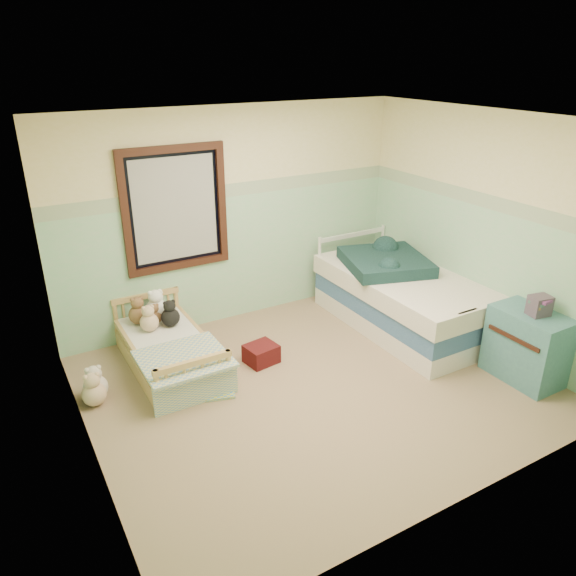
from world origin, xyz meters
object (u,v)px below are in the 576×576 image
dresser (527,346)px  floor_book (219,393)px  red_pillow (261,354)px  plush_floor_cream (96,387)px  plush_floor_tan (94,394)px  toddler_bed_frame (170,358)px  twin_bed_frame (401,318)px

dresser → floor_book: size_ratio=2.57×
dresser → red_pillow: 2.66m
plush_floor_cream → plush_floor_tan: plush_floor_cream is taller
plush_floor_cream → red_pillow: bearing=-7.1°
plush_floor_cream → red_pillow: (1.65, -0.21, -0.02)m
dresser → red_pillow: bearing=143.7°
floor_book → plush_floor_cream: bearing=169.5°
toddler_bed_frame → plush_floor_tan: (-0.82, -0.30, 0.01)m
toddler_bed_frame → floor_book: 0.77m
twin_bed_frame → dresser: bearing=-77.9°
dresser → floor_book: (-2.75, 1.24, -0.35)m
toddler_bed_frame → red_pillow: bearing=-25.1°
plush_floor_cream → floor_book: size_ratio=0.82×
red_pillow → floor_book: bearing=-152.3°
plush_floor_tan → twin_bed_frame: plush_floor_tan is taller
twin_bed_frame → floor_book: 2.45m
red_pillow → dresser: bearing=-36.3°
plush_floor_tan → dresser: (3.82, -1.67, 0.25)m
red_pillow → twin_bed_frame: bearing=-3.1°
toddler_bed_frame → plush_floor_tan: bearing=-160.0°
twin_bed_frame → plush_floor_cream: bearing=175.0°
toddler_bed_frame → floor_book: size_ratio=5.39×
twin_bed_frame → red_pillow: bearing=176.9°
floor_book → twin_bed_frame: bearing=22.4°
toddler_bed_frame → plush_floor_cream: 0.81m
plush_floor_tan → dresser: dresser is taller
toddler_bed_frame → dresser: (2.99, -1.97, 0.26)m
red_pillow → plush_floor_cream: bearing=172.9°
plush_floor_tan → red_pillow: plush_floor_tan is taller
toddler_bed_frame → dresser: bearing=-33.3°
twin_bed_frame → red_pillow: twin_bed_frame is taller
plush_floor_tan → twin_bed_frame: size_ratio=0.11×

